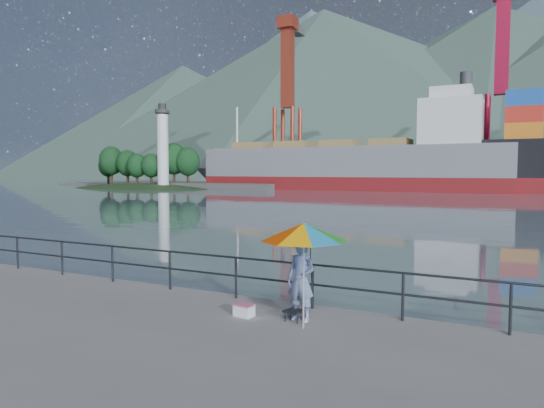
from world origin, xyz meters
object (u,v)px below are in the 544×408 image
at_px(fisherman, 301,280).
at_px(cooler_bag, 244,311).
at_px(beach_umbrella, 304,232).
at_px(bulk_carrier, 359,164).

distance_m(fisherman, cooler_bag, 1.43).
bearing_deg(beach_umbrella, fisherman, 118.79).
relative_size(fisherman, bulk_carrier, 0.03).
height_order(fisherman, cooler_bag, fisherman).
bearing_deg(bulk_carrier, cooler_bag, -75.75).
distance_m(fisherman, beach_umbrella, 1.18).
bearing_deg(bulk_carrier, fisherman, -74.79).
bearing_deg(fisherman, bulk_carrier, 110.83).
bearing_deg(cooler_bag, fisherman, 21.17).
xyz_separation_m(cooler_bag, bulk_carrier, (-18.10, 71.23, 4.00)).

